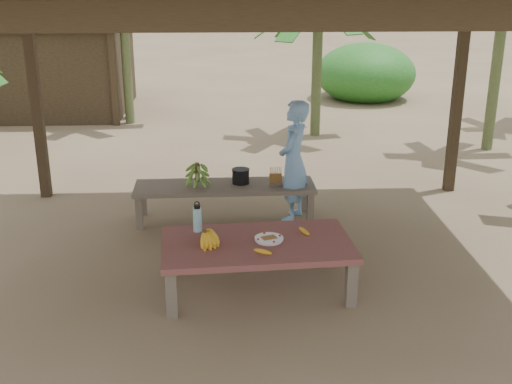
{
  "coord_description": "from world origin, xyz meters",
  "views": [
    {
      "loc": [
        -0.32,
        -6.13,
        2.96
      ],
      "look_at": [
        -0.03,
        0.04,
        0.8
      ],
      "focal_mm": 45.0,
      "sensor_mm": 36.0,
      "label": 1
    }
  ],
  "objects_px": {
    "plate": "(269,239)",
    "cooking_pot": "(241,176)",
    "bench": "(225,189)",
    "ripe_banana_bunch": "(204,237)",
    "woman": "(294,161)",
    "water_flask": "(197,219)",
    "work_table": "(257,248)"
  },
  "relations": [
    {
      "from": "woman",
      "to": "water_flask",
      "type": "bearing_deg",
      "value": -12.97
    },
    {
      "from": "bench",
      "to": "cooking_pot",
      "type": "bearing_deg",
      "value": 13.86
    },
    {
      "from": "bench",
      "to": "ripe_banana_bunch",
      "type": "xyz_separation_m",
      "value": [
        -0.19,
        -1.92,
        0.19
      ]
    },
    {
      "from": "work_table",
      "to": "woman",
      "type": "height_order",
      "value": "woman"
    },
    {
      "from": "ripe_banana_bunch",
      "to": "woman",
      "type": "distance_m",
      "value": 2.17
    },
    {
      "from": "cooking_pot",
      "to": "water_flask",
      "type": "bearing_deg",
      "value": -106.05
    },
    {
      "from": "bench",
      "to": "plate",
      "type": "bearing_deg",
      "value": -78.43
    },
    {
      "from": "ripe_banana_bunch",
      "to": "plate",
      "type": "height_order",
      "value": "ripe_banana_bunch"
    },
    {
      "from": "work_table",
      "to": "woman",
      "type": "xyz_separation_m",
      "value": [
        0.53,
        1.85,
        0.31
      ]
    },
    {
      "from": "work_table",
      "to": "ripe_banana_bunch",
      "type": "relative_size",
      "value": 6.76
    },
    {
      "from": "work_table",
      "to": "cooking_pot",
      "type": "relative_size",
      "value": 8.98
    },
    {
      "from": "woman",
      "to": "bench",
      "type": "bearing_deg",
      "value": -68.45
    },
    {
      "from": "plate",
      "to": "water_flask",
      "type": "relative_size",
      "value": 0.88
    },
    {
      "from": "work_table",
      "to": "woman",
      "type": "relative_size",
      "value": 1.25
    },
    {
      "from": "water_flask",
      "to": "woman",
      "type": "xyz_separation_m",
      "value": [
        1.11,
        1.55,
        0.11
      ]
    },
    {
      "from": "ripe_banana_bunch",
      "to": "woman",
      "type": "bearing_deg",
      "value": 61.59
    },
    {
      "from": "bench",
      "to": "ripe_banana_bunch",
      "type": "distance_m",
      "value": 1.94
    },
    {
      "from": "plate",
      "to": "cooking_pot",
      "type": "xyz_separation_m",
      "value": [
        -0.22,
        1.9,
        0.02
      ]
    },
    {
      "from": "plate",
      "to": "woman",
      "type": "xyz_separation_m",
      "value": [
        0.42,
        1.83,
        0.23
      ]
    },
    {
      "from": "work_table",
      "to": "water_flask",
      "type": "height_order",
      "value": "water_flask"
    },
    {
      "from": "ripe_banana_bunch",
      "to": "woman",
      "type": "xyz_separation_m",
      "value": [
        1.03,
        1.9,
        0.16
      ]
    },
    {
      "from": "work_table",
      "to": "cooking_pot",
      "type": "bearing_deg",
      "value": 89.0
    },
    {
      "from": "work_table",
      "to": "plate",
      "type": "distance_m",
      "value": 0.14
    },
    {
      "from": "bench",
      "to": "woman",
      "type": "bearing_deg",
      "value": -2.27
    },
    {
      "from": "plate",
      "to": "water_flask",
      "type": "height_order",
      "value": "water_flask"
    },
    {
      "from": "ripe_banana_bunch",
      "to": "plate",
      "type": "bearing_deg",
      "value": 7.05
    },
    {
      "from": "plate",
      "to": "cooking_pot",
      "type": "relative_size",
      "value": 1.33
    },
    {
      "from": "water_flask",
      "to": "cooking_pot",
      "type": "height_order",
      "value": "water_flask"
    },
    {
      "from": "work_table",
      "to": "cooking_pot",
      "type": "height_order",
      "value": "cooking_pot"
    },
    {
      "from": "ripe_banana_bunch",
      "to": "bench",
      "type": "bearing_deg",
      "value": 84.33
    },
    {
      "from": "plate",
      "to": "cooking_pot",
      "type": "bearing_deg",
      "value": 96.69
    },
    {
      "from": "cooking_pot",
      "to": "work_table",
      "type": "bearing_deg",
      "value": -86.8
    }
  ]
}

